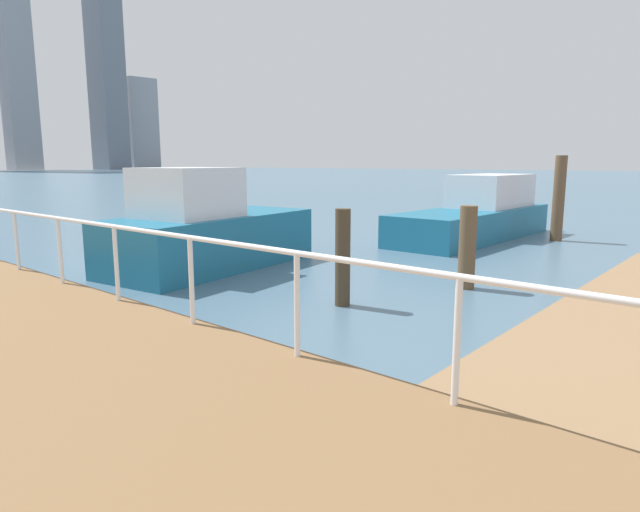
{
  "coord_description": "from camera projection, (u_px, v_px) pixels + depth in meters",
  "views": [
    {
      "loc": [
        -6.99,
        9.36,
        2.33
      ],
      "look_at": [
        -0.94,
        14.52,
        0.95
      ],
      "focal_mm": 30.57,
      "sensor_mm": 36.0,
      "label": 1
    }
  ],
  "objects": [
    {
      "name": "skyline_tower_6",
      "position": [
        107.0,
        81.0,
        161.5
      ],
      "size": [
        7.26,
        9.91,
        51.92
      ],
      "primitive_type": "cube",
      "rotation": [
        0.0,
        0.0,
        0.01
      ],
      "color": "slate",
      "rests_on": "ground_plane"
    },
    {
      "name": "dock_piling_2",
      "position": [
        559.0,
        199.0,
        16.09
      ],
      "size": [
        0.34,
        0.34,
        2.52
      ],
      "primitive_type": "cylinder",
      "color": "brown",
      "rests_on": "ground_plane"
    },
    {
      "name": "skyline_tower_7",
      "position": [
        138.0,
        125.0,
        177.24
      ],
      "size": [
        10.23,
        11.76,
        28.57
      ],
      "primitive_type": "cube",
      "rotation": [
        0.0,
        0.0,
        -0.08
      ],
      "color": "#8C939E",
      "rests_on": "ground_plane"
    },
    {
      "name": "moored_boat_1",
      "position": [
        478.0,
        214.0,
        16.88
      ],
      "size": [
        7.06,
        2.15,
        1.93
      ],
      "color": "#1E6B8C",
      "rests_on": "ground_plane"
    },
    {
      "name": "dock_piling_1",
      "position": [
        343.0,
        258.0,
        8.82
      ],
      "size": [
        0.25,
        0.25,
        1.59
      ],
      "primitive_type": "cylinder",
      "color": "#473826",
      "rests_on": "ground_plane"
    },
    {
      "name": "floating_dock",
      "position": [
        634.0,
        313.0,
        8.19
      ],
      "size": [
        11.22,
        2.0,
        0.18
      ],
      "primitive_type": "cube",
      "color": "#93704C",
      "rests_on": "ground_plane"
    },
    {
      "name": "ground_plane",
      "position": [
        164.0,
        265.0,
        12.44
      ],
      "size": [
        300.0,
        300.0,
        0.0
      ],
      "primitive_type": "plane",
      "color": "slate"
    },
    {
      "name": "dock_piling_0",
      "position": [
        467.0,
        247.0,
        10.04
      ],
      "size": [
        0.31,
        0.31,
        1.54
      ],
      "primitive_type": "cylinder",
      "color": "brown",
      "rests_on": "ground_plane"
    },
    {
      "name": "moored_boat_4",
      "position": [
        206.0,
        231.0,
        11.98
      ],
      "size": [
        5.12,
        2.78,
        2.21
      ],
      "color": "#1E6B8C",
      "rests_on": "ground_plane"
    },
    {
      "name": "skyline_tower_5",
      "position": [
        15.0,
        52.0,
        151.28
      ],
      "size": [
        7.92,
        8.88,
        64.93
      ],
      "primitive_type": "cube",
      "rotation": [
        0.0,
        0.0,
        -0.06
      ],
      "color": "#8C939E",
      "rests_on": "ground_plane"
    }
  ]
}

